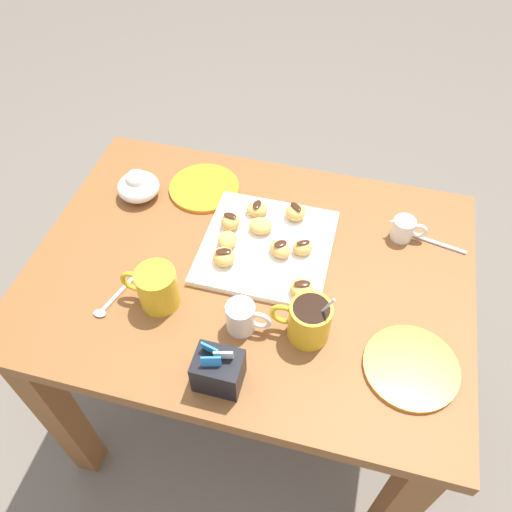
% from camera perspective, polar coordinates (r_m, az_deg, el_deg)
% --- Properties ---
extents(ground_plane, '(8.00, 8.00, 0.00)m').
position_cam_1_polar(ground_plane, '(1.81, -0.46, -15.97)').
color(ground_plane, '#665B51').
extents(dining_table, '(1.00, 0.74, 0.74)m').
position_cam_1_polar(dining_table, '(1.29, -0.63, -5.22)').
color(dining_table, brown).
rests_on(dining_table, ground_plane).
extents(pastry_plate_square, '(0.30, 0.30, 0.02)m').
position_cam_1_polar(pastry_plate_square, '(1.20, 1.20, 1.03)').
color(pastry_plate_square, white).
rests_on(pastry_plate_square, dining_table).
extents(coffee_mug_mustard_left, '(0.13, 0.09, 0.14)m').
position_cam_1_polar(coffee_mug_mustard_left, '(1.03, 5.86, -7.12)').
color(coffee_mug_mustard_left, gold).
rests_on(coffee_mug_mustard_left, dining_table).
extents(coffee_mug_mustard_right, '(0.13, 0.09, 0.10)m').
position_cam_1_polar(coffee_mug_mustard_right, '(1.09, -11.05, -3.38)').
color(coffee_mug_mustard_right, gold).
rests_on(coffee_mug_mustard_right, dining_table).
extents(cream_pitcher_white, '(0.10, 0.06, 0.07)m').
position_cam_1_polar(cream_pitcher_white, '(1.05, -1.63, -6.74)').
color(cream_pitcher_white, white).
rests_on(cream_pitcher_white, dining_table).
extents(sugar_caddy, '(0.09, 0.07, 0.11)m').
position_cam_1_polar(sugar_caddy, '(0.99, -4.22, -12.59)').
color(sugar_caddy, black).
rests_on(sugar_caddy, dining_table).
extents(ice_cream_bowl, '(0.11, 0.11, 0.08)m').
position_cam_1_polar(ice_cream_bowl, '(1.34, -13.00, 7.66)').
color(ice_cream_bowl, white).
rests_on(ice_cream_bowl, dining_table).
extents(chocolate_sauce_pitcher, '(0.09, 0.05, 0.06)m').
position_cam_1_polar(chocolate_sauce_pitcher, '(1.26, 16.14, 3.02)').
color(chocolate_sauce_pitcher, white).
rests_on(chocolate_sauce_pitcher, dining_table).
extents(saucer_orange_left, '(0.18, 0.18, 0.01)m').
position_cam_1_polar(saucer_orange_left, '(1.35, -5.78, 7.57)').
color(saucer_orange_left, orange).
rests_on(saucer_orange_left, dining_table).
extents(saucer_orange_right, '(0.19, 0.19, 0.01)m').
position_cam_1_polar(saucer_orange_right, '(1.07, 16.88, -11.77)').
color(saucer_orange_right, orange).
rests_on(saucer_orange_right, dining_table).
extents(loose_spoon_near_saucer, '(0.16, 0.04, 0.01)m').
position_cam_1_polar(loose_spoon_near_saucer, '(1.29, 18.12, 1.86)').
color(loose_spoon_near_saucer, silver).
rests_on(loose_spoon_near_saucer, dining_table).
extents(loose_spoon_by_plate, '(0.06, 0.16, 0.01)m').
position_cam_1_polar(loose_spoon_by_plate, '(1.16, -15.45, -4.48)').
color(loose_spoon_by_plate, silver).
rests_on(loose_spoon_by_plate, dining_table).
extents(beignet_0, '(0.06, 0.06, 0.03)m').
position_cam_1_polar(beignet_0, '(1.21, 0.34, 3.41)').
color(beignet_0, '#DBA351').
rests_on(beignet_0, pastry_plate_square).
extents(beignet_1, '(0.07, 0.07, 0.03)m').
position_cam_1_polar(beignet_1, '(1.16, 2.71, 0.81)').
color(beignet_1, '#DBA351').
rests_on(beignet_1, pastry_plate_square).
extents(chocolate_drizzle_1, '(0.04, 0.03, 0.00)m').
position_cam_1_polar(chocolate_drizzle_1, '(1.15, 2.74, 1.39)').
color(chocolate_drizzle_1, '#381E11').
rests_on(chocolate_drizzle_1, beignet_1).
extents(beignet_2, '(0.07, 0.07, 0.03)m').
position_cam_1_polar(beignet_2, '(1.15, -3.60, -0.09)').
color(beignet_2, '#DBA351').
rests_on(beignet_2, pastry_plate_square).
extents(chocolate_drizzle_2, '(0.04, 0.03, 0.00)m').
position_cam_1_polar(chocolate_drizzle_2, '(1.13, -3.65, 0.52)').
color(chocolate_drizzle_2, '#381E11').
rests_on(chocolate_drizzle_2, beignet_2).
extents(beignet_3, '(0.06, 0.06, 0.03)m').
position_cam_1_polar(beignet_3, '(1.25, 0.12, 5.26)').
color(beignet_3, '#DBA351').
rests_on(beignet_3, pastry_plate_square).
extents(chocolate_drizzle_3, '(0.02, 0.03, 0.00)m').
position_cam_1_polar(chocolate_drizzle_3, '(1.24, 0.12, 5.78)').
color(chocolate_drizzle_3, '#381E11').
rests_on(chocolate_drizzle_3, beignet_3).
extents(beignet_4, '(0.07, 0.07, 0.03)m').
position_cam_1_polar(beignet_4, '(1.10, 5.10, -3.61)').
color(beignet_4, '#DBA351').
rests_on(beignet_4, pastry_plate_square).
extents(chocolate_drizzle_4, '(0.04, 0.03, 0.00)m').
position_cam_1_polar(chocolate_drizzle_4, '(1.09, 5.17, -3.08)').
color(chocolate_drizzle_4, '#381E11').
rests_on(chocolate_drizzle_4, beignet_4).
extents(beignet_5, '(0.06, 0.06, 0.03)m').
position_cam_1_polar(beignet_5, '(1.17, 5.22, 0.95)').
color(beignet_5, '#DBA351').
rests_on(beignet_5, pastry_plate_square).
extents(chocolate_drizzle_5, '(0.03, 0.03, 0.00)m').
position_cam_1_polar(chocolate_drizzle_5, '(1.16, 5.28, 1.50)').
color(chocolate_drizzle_5, '#381E11').
rests_on(chocolate_drizzle_5, beignet_5).
extents(beignet_6, '(0.05, 0.05, 0.04)m').
position_cam_1_polar(beignet_6, '(1.22, -2.87, 3.87)').
color(beignet_6, '#DBA351').
rests_on(beignet_6, pastry_plate_square).
extents(chocolate_drizzle_6, '(0.03, 0.02, 0.00)m').
position_cam_1_polar(chocolate_drizzle_6, '(1.20, -2.91, 4.54)').
color(chocolate_drizzle_6, '#381E11').
rests_on(chocolate_drizzle_6, beignet_6).
extents(beignet_7, '(0.05, 0.06, 0.03)m').
position_cam_1_polar(beignet_7, '(1.18, -3.23, 1.76)').
color(beignet_7, '#DBA351').
rests_on(beignet_7, pastry_plate_square).
extents(beignet_8, '(0.07, 0.07, 0.04)m').
position_cam_1_polar(beignet_8, '(1.24, 4.42, 4.87)').
color(beignet_8, '#DBA351').
rests_on(beignet_8, pastry_plate_square).
extents(chocolate_drizzle_8, '(0.04, 0.03, 0.00)m').
position_cam_1_polar(chocolate_drizzle_8, '(1.23, 4.48, 5.52)').
color(chocolate_drizzle_8, '#381E11').
rests_on(chocolate_drizzle_8, beignet_8).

